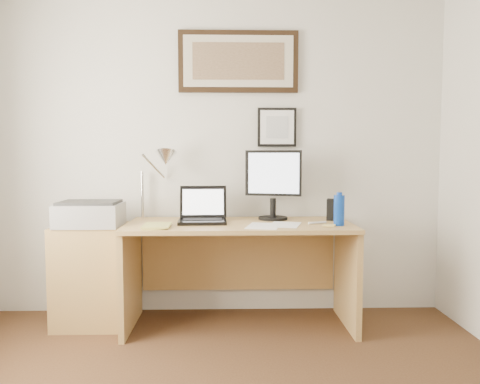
{
  "coord_description": "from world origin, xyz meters",
  "views": [
    {
      "loc": [
        0.06,
        -1.67,
        1.22
      ],
      "look_at": [
        0.15,
        1.43,
        0.99
      ],
      "focal_mm": 35.0,
      "sensor_mm": 36.0,
      "label": 1
    }
  ],
  "objects_px": {
    "laptop": "(203,214)",
    "side_cabinet": "(92,275)",
    "water_bottle": "(339,210)",
    "printer": "(90,214)",
    "lcd_monitor": "(273,181)",
    "book": "(143,226)",
    "desk": "(239,253)"
  },
  "relations": [
    {
      "from": "laptop",
      "to": "side_cabinet",
      "type": "bearing_deg",
      "value": 179.71
    },
    {
      "from": "water_bottle",
      "to": "laptop",
      "type": "distance_m",
      "value": 0.96
    },
    {
      "from": "printer",
      "to": "lcd_monitor",
      "type": "bearing_deg",
      "value": 6.95
    },
    {
      "from": "lcd_monitor",
      "to": "printer",
      "type": "height_order",
      "value": "lcd_monitor"
    },
    {
      "from": "side_cabinet",
      "to": "lcd_monitor",
      "type": "bearing_deg",
      "value": 5.23
    },
    {
      "from": "book",
      "to": "laptop",
      "type": "xyz_separation_m",
      "value": [
        0.39,
        0.23,
        0.05
      ]
    },
    {
      "from": "side_cabinet",
      "to": "lcd_monitor",
      "type": "xyz_separation_m",
      "value": [
        1.33,
        0.12,
        0.68
      ]
    },
    {
      "from": "book",
      "to": "laptop",
      "type": "relative_size",
      "value": 0.71
    },
    {
      "from": "side_cabinet",
      "to": "book",
      "type": "distance_m",
      "value": 0.62
    },
    {
      "from": "desk",
      "to": "side_cabinet",
      "type": "bearing_deg",
      "value": -178.11
    },
    {
      "from": "desk",
      "to": "lcd_monitor",
      "type": "distance_m",
      "value": 0.59
    },
    {
      "from": "side_cabinet",
      "to": "printer",
      "type": "relative_size",
      "value": 1.66
    },
    {
      "from": "side_cabinet",
      "to": "printer",
      "type": "bearing_deg",
      "value": -77.06
    },
    {
      "from": "side_cabinet",
      "to": "water_bottle",
      "type": "distance_m",
      "value": 1.83
    },
    {
      "from": "water_bottle",
      "to": "printer",
      "type": "height_order",
      "value": "water_bottle"
    },
    {
      "from": "water_bottle",
      "to": "book",
      "type": "distance_m",
      "value": 1.34
    },
    {
      "from": "book",
      "to": "desk",
      "type": "height_order",
      "value": "book"
    },
    {
      "from": "lcd_monitor",
      "to": "laptop",
      "type": "bearing_deg",
      "value": -166.44
    },
    {
      "from": "desk",
      "to": "printer",
      "type": "bearing_deg",
      "value": -176.0
    },
    {
      "from": "water_bottle",
      "to": "desk",
      "type": "height_order",
      "value": "water_bottle"
    },
    {
      "from": "side_cabinet",
      "to": "lcd_monitor",
      "type": "relative_size",
      "value": 1.4
    },
    {
      "from": "lcd_monitor",
      "to": "printer",
      "type": "relative_size",
      "value": 1.18
    },
    {
      "from": "desk",
      "to": "printer",
      "type": "height_order",
      "value": "printer"
    },
    {
      "from": "lcd_monitor",
      "to": "water_bottle",
      "type": "bearing_deg",
      "value": -35.47
    },
    {
      "from": "desk",
      "to": "lcd_monitor",
      "type": "bearing_deg",
      "value": 18.58
    },
    {
      "from": "laptop",
      "to": "printer",
      "type": "xyz_separation_m",
      "value": [
        -0.8,
        -0.03,
        0.01
      ]
    },
    {
      "from": "book",
      "to": "laptop",
      "type": "distance_m",
      "value": 0.45
    },
    {
      "from": "side_cabinet",
      "to": "desk",
      "type": "height_order",
      "value": "desk"
    },
    {
      "from": "side_cabinet",
      "to": "lcd_monitor",
      "type": "height_order",
      "value": "lcd_monitor"
    },
    {
      "from": "laptop",
      "to": "lcd_monitor",
      "type": "height_order",
      "value": "lcd_monitor"
    },
    {
      "from": "desk",
      "to": "printer",
      "type": "relative_size",
      "value": 3.64
    },
    {
      "from": "desk",
      "to": "water_bottle",
      "type": "bearing_deg",
      "value": -17.64
    }
  ]
}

